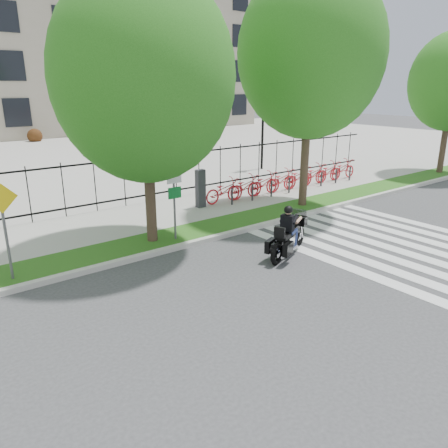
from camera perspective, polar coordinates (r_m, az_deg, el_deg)
ground at (r=10.95m, az=9.12°, el=-8.48°), size 120.00×120.00×0.00m
curb at (r=13.79m, az=-3.37°, el=-2.33°), size 60.00×0.20×0.15m
grass_verge at (r=14.45m, az=-5.29°, el=-1.41°), size 60.00×1.50×0.15m
sidewalk at (r=16.52m, az=-10.02°, el=0.85°), size 60.00×3.50×0.15m
plaza at (r=32.76m, az=-24.93°, el=7.78°), size 80.00×34.00×0.10m
crosswalk_stripes at (r=14.63m, az=22.19°, el=-2.76°), size 5.70×8.00×0.01m
iron_fence at (r=17.78m, az=-12.90°, el=5.45°), size 30.00×0.06×2.00m
lamp_post_right at (r=25.45m, az=5.12°, el=14.09°), size 1.06×0.70×4.25m
street_tree_1 at (r=13.08m, az=-10.41°, el=18.36°), size 5.19×5.19×7.84m
street_tree_2 at (r=17.45m, az=11.26°, el=21.04°), size 5.43×5.43×8.88m
bike_share_station at (r=20.49m, az=8.46°, el=5.86°), size 10.01×0.87×1.50m
sign_pole_regulatory at (r=13.42m, az=-6.52°, el=4.45°), size 0.50×0.09×2.50m
sign_pole_warning at (r=11.74m, az=-26.86°, el=0.70°), size 0.78×0.09×2.49m
motorcycle_rider at (r=12.89m, az=8.47°, el=-1.41°), size 2.26×1.21×1.84m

